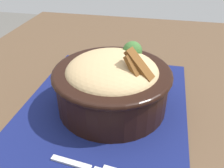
% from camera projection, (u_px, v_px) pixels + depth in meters
% --- Properties ---
extents(table, '(1.24, 0.80, 0.77)m').
position_uv_depth(table, '(95.00, 141.00, 0.51)').
color(table, '#4C3826').
rests_on(table, ground_plane).
extents(placemat, '(0.46, 0.32, 0.00)m').
position_uv_depth(placemat, '(101.00, 115.00, 0.46)').
color(placemat, '#11194C').
rests_on(placemat, table).
extents(bowl, '(0.22, 0.22, 0.13)m').
position_uv_depth(bowl, '(112.00, 82.00, 0.45)').
color(bowl, black).
rests_on(bowl, placemat).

